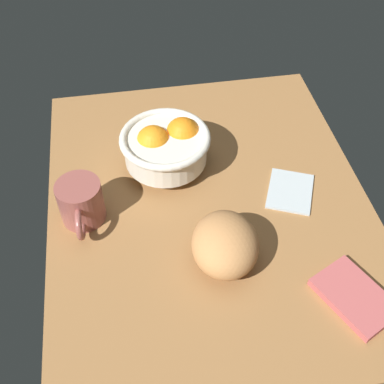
% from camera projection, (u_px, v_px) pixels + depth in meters
% --- Properties ---
extents(ground_plane, '(0.80, 0.64, 0.03)m').
position_uv_depth(ground_plane, '(209.00, 207.00, 0.99)').
color(ground_plane, olive).
extents(fruit_bowl, '(0.19, 0.19, 0.10)m').
position_uv_depth(fruit_bowl, '(166.00, 145.00, 1.00)').
color(fruit_bowl, silver).
rests_on(fruit_bowl, ground).
extents(bread_loaf, '(0.15, 0.14, 0.09)m').
position_uv_depth(bread_loaf, '(223.00, 245.00, 0.85)').
color(bread_loaf, '#BC804A').
rests_on(bread_loaf, ground).
extents(napkin_folded, '(0.14, 0.12, 0.01)m').
position_uv_depth(napkin_folded, '(290.00, 190.00, 0.99)').
color(napkin_folded, '#B3BEC2').
rests_on(napkin_folded, ground).
extents(napkin_spare, '(0.16, 0.14, 0.02)m').
position_uv_depth(napkin_spare, '(355.00, 297.00, 0.82)').
color(napkin_spare, '#B55352').
rests_on(napkin_spare, ground).
extents(mug, '(0.13, 0.09, 0.09)m').
position_uv_depth(mug, '(81.00, 203.00, 0.92)').
color(mug, '#944E46').
rests_on(mug, ground).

